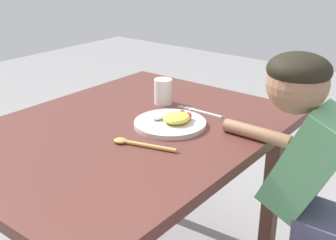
{
  "coord_description": "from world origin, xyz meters",
  "views": [
    {
      "loc": [
        -1.01,
        -0.98,
        1.35
      ],
      "look_at": [
        0.1,
        -0.1,
        0.78
      ],
      "focal_mm": 45.43,
      "sensor_mm": 36.0,
      "label": 1
    }
  ],
  "objects_px": {
    "person": "(308,195)",
    "drinking_cup": "(163,91)",
    "spoon": "(137,144)",
    "plate": "(171,122)",
    "fork": "(199,111)"
  },
  "relations": [
    {
      "from": "drinking_cup",
      "to": "person",
      "type": "distance_m",
      "value": 0.7
    },
    {
      "from": "spoon",
      "to": "person",
      "type": "distance_m",
      "value": 0.57
    },
    {
      "from": "drinking_cup",
      "to": "person",
      "type": "xyz_separation_m",
      "value": [
        -0.09,
        -0.67,
        -0.19
      ]
    },
    {
      "from": "person",
      "to": "drinking_cup",
      "type": "bearing_deg",
      "value": 82.61
    },
    {
      "from": "drinking_cup",
      "to": "person",
      "type": "bearing_deg",
      "value": -97.39
    },
    {
      "from": "plate",
      "to": "person",
      "type": "relative_size",
      "value": 0.24
    },
    {
      "from": "drinking_cup",
      "to": "plate",
      "type": "bearing_deg",
      "value": -134.18
    },
    {
      "from": "plate",
      "to": "drinking_cup",
      "type": "distance_m",
      "value": 0.25
    },
    {
      "from": "drinking_cup",
      "to": "fork",
      "type": "bearing_deg",
      "value": -87.62
    },
    {
      "from": "spoon",
      "to": "fork",
      "type": "bearing_deg",
      "value": -104.33
    },
    {
      "from": "spoon",
      "to": "drinking_cup",
      "type": "height_order",
      "value": "drinking_cup"
    },
    {
      "from": "plate",
      "to": "fork",
      "type": "bearing_deg",
      "value": -0.76
    },
    {
      "from": "person",
      "to": "spoon",
      "type": "bearing_deg",
      "value": 120.74
    },
    {
      "from": "drinking_cup",
      "to": "spoon",
      "type": "bearing_deg",
      "value": -153.07
    },
    {
      "from": "fork",
      "to": "person",
      "type": "bearing_deg",
      "value": 168.43
    }
  ]
}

